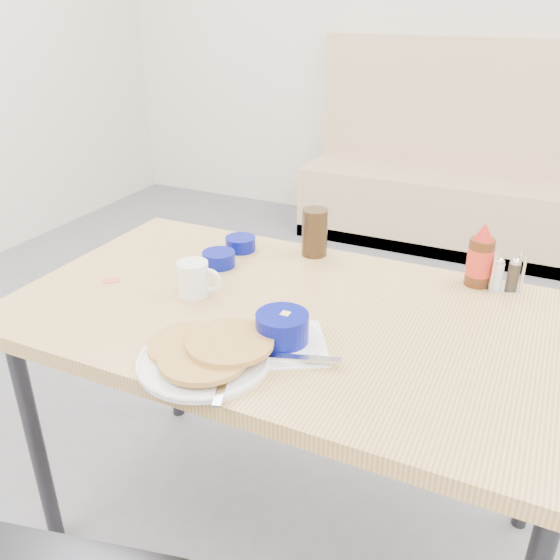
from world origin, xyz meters
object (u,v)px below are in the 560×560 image
at_px(butter_bowl, 240,244).
at_px(creamer_bowl, 219,259).
at_px(dining_table, 293,332).
at_px(grits_setting, 282,332).
at_px(syrup_bottle, 480,259).
at_px(booth_bench, 459,189).
at_px(coffee_mug, 195,278).
at_px(amber_tumbler, 315,232).
at_px(condiment_caddy, 505,276).
at_px(pancake_plate, 206,354).

bearing_deg(butter_bowl, creamer_bowl, -90.47).
height_order(dining_table, grits_setting, grits_setting).
height_order(dining_table, syrup_bottle, syrup_bottle).
bearing_deg(dining_table, butter_bowl, 137.23).
relative_size(creamer_bowl, syrup_bottle, 0.54).
height_order(booth_bench, syrup_bottle, booth_bench).
distance_m(coffee_mug, creamer_bowl, 0.19).
relative_size(booth_bench, grits_setting, 6.73).
bearing_deg(amber_tumbler, condiment_caddy, 0.00).
xyz_separation_m(booth_bench, condiment_caddy, (0.45, -2.19, 0.45)).
height_order(coffee_mug, condiment_caddy, condiment_caddy).
distance_m(creamer_bowl, condiment_caddy, 0.77).
xyz_separation_m(pancake_plate, syrup_bottle, (0.46, 0.62, 0.05)).
xyz_separation_m(amber_tumbler, syrup_bottle, (0.47, 0.00, 0.01)).
relative_size(grits_setting, creamer_bowl, 3.03).
bearing_deg(pancake_plate, condiment_caddy, 49.97).
height_order(pancake_plate, syrup_bottle, syrup_bottle).
bearing_deg(coffee_mug, syrup_bottle, 29.86).
relative_size(coffee_mug, grits_setting, 0.41).
bearing_deg(grits_setting, butter_bowl, 128.29).
bearing_deg(pancake_plate, grits_setting, 47.47).
relative_size(booth_bench, creamer_bowl, 20.39).
relative_size(butter_bowl, syrup_bottle, 0.52).
height_order(dining_table, creamer_bowl, creamer_bowl).
height_order(butter_bowl, condiment_caddy, condiment_caddy).
xyz_separation_m(booth_bench, creamer_bowl, (-0.30, -2.38, 0.43)).
bearing_deg(creamer_bowl, amber_tumbler, 41.58).
distance_m(grits_setting, syrup_bottle, 0.60).
bearing_deg(pancake_plate, creamer_bowl, 117.48).
bearing_deg(butter_bowl, condiment_caddy, 4.88).
bearing_deg(grits_setting, amber_tumbler, 104.45).
height_order(coffee_mug, grits_setting, coffee_mug).
distance_m(dining_table, condiment_caddy, 0.57).
bearing_deg(syrup_bottle, booth_bench, 99.92).
bearing_deg(amber_tumbler, booth_bench, 87.80).
relative_size(butter_bowl, condiment_caddy, 0.84).
xyz_separation_m(butter_bowl, amber_tumbler, (0.21, 0.06, 0.05)).
distance_m(pancake_plate, creamer_bowl, 0.49).
bearing_deg(creamer_bowl, booth_bench, 82.85).
distance_m(booth_bench, butter_bowl, 2.32).
bearing_deg(grits_setting, creamer_bowl, 138.21).
distance_m(creamer_bowl, amber_tumbler, 0.29).
xyz_separation_m(grits_setting, syrup_bottle, (0.34, 0.50, 0.04)).
height_order(grits_setting, syrup_bottle, syrup_bottle).
xyz_separation_m(pancake_plate, amber_tumbler, (-0.01, 0.62, 0.05)).
bearing_deg(syrup_bottle, grits_setting, -124.35).
bearing_deg(pancake_plate, dining_table, 75.56).
distance_m(booth_bench, coffee_mug, 2.62).
relative_size(pancake_plate, condiment_caddy, 2.61).
xyz_separation_m(creamer_bowl, amber_tumbler, (0.21, 0.19, 0.05)).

